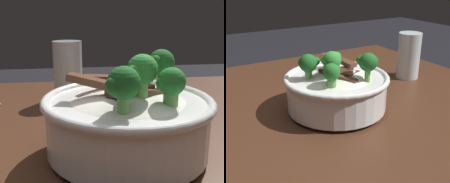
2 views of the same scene
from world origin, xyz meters
The scene contains 4 objects.
dining_table centered at (0.00, 0.00, 0.63)m, with size 1.11×0.91×0.76m.
rice_bowl centered at (0.06, -0.02, 0.82)m, with size 0.24×0.24×0.15m.
drinking_glass centered at (0.37, 0.07, 0.82)m, with size 0.07×0.07×0.14m.
chopsticks_pair centered at (0.24, 0.27, 0.76)m, with size 0.18×0.12×0.01m.
Camera 2 is at (-0.25, -0.54, 1.06)m, focal length 45.66 mm.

